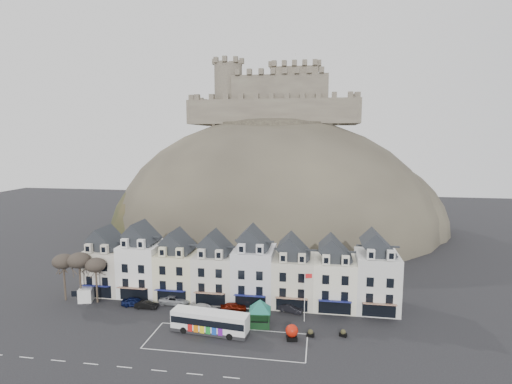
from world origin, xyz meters
The scene contains 21 objects.
ground centered at (0.00, 0.00, 0.00)m, with size 300.00×300.00×0.00m, color black.
coach_bay_markings centered at (2.00, 1.25, 0.00)m, with size 22.00×7.50×0.01m, color silver.
townhouse_terrace centered at (0.15, 15.97, 5.30)m, with size 54.40×9.35×11.80m.
castle_hill centered at (1.25, 68.95, 0.11)m, with size 100.00×76.00×68.00m.
castle centered at (0.51, 75.93, 40.19)m, with size 50.20×22.20×22.00m.
tree_left_far centered at (-29.00, 10.50, 6.90)m, with size 3.61×3.61×8.24m.
tree_left_mid centered at (-26.00, 10.50, 7.24)m, with size 3.78×3.78×8.64m.
tree_left_near centered at (-23.00, 10.50, 6.55)m, with size 3.43×3.43×7.84m.
bus centered at (-0.97, 3.20, 1.77)m, with size 11.53×3.84×3.19m.
bus_shelter centered at (5.82, 6.53, 3.21)m, with size 6.47×6.47×4.13m.
red_buoy centered at (10.86, 3.14, 1.12)m, with size 1.77×1.77×2.19m.
flagpole centered at (12.43, 9.01, 4.49)m, with size 1.12×0.27×7.86m.
white_van centered at (-25.58, 12.00, 1.16)m, with size 3.55×5.48×2.31m.
planter_west centered at (13.42, 4.40, 0.52)m, with size 1.13×0.76×1.08m.
planter_east centered at (18.00, 5.17, 0.51)m, with size 1.17×0.87×1.05m.
car_navy centered at (-16.00, 10.13, 0.73)m, with size 1.73×4.29×1.46m, color #0B1238.
car_black centered at (-13.64, 9.50, 0.62)m, with size 1.32×3.78×1.25m, color black.
car_silver centered at (-9.60, 12.00, 0.73)m, with size 2.43×5.18×1.46m, color #AAACB2.
car_white centered at (-3.70, 9.50, 0.69)m, with size 1.94×4.76×1.38m, color white.
car_maroon centered at (0.80, 10.79, 0.72)m, with size 1.71×4.25×1.45m, color #641005.
car_charcoal centered at (10.00, 12.00, 0.68)m, with size 1.44×4.13×1.36m, color black.
Camera 1 is at (14.38, -49.49, 28.05)m, focal length 28.00 mm.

